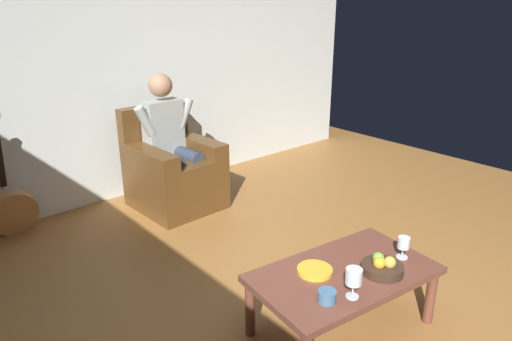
% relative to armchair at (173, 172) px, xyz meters
% --- Properties ---
extents(wall_back, '(6.19, 0.06, 2.64)m').
position_rel_armchair_xyz_m(wall_back, '(0.18, -0.57, 0.98)').
color(wall_back, silver).
rests_on(wall_back, ground).
extents(armchair, '(0.73, 0.79, 0.94)m').
position_rel_armchair_xyz_m(armchair, '(0.00, 0.00, 0.00)').
color(armchair, '#573718').
rests_on(armchair, ground).
extents(person_seated, '(0.62, 0.57, 1.26)m').
position_rel_armchair_xyz_m(person_seated, '(0.00, -0.00, 0.34)').
color(person_seated, '#9BA29C').
rests_on(person_seated, ground).
extents(coffee_table, '(1.14, 0.75, 0.40)m').
position_rel_armchair_xyz_m(coffee_table, '(0.20, 2.23, 0.01)').
color(coffee_table, brown).
rests_on(coffee_table, ground).
extents(guitar, '(0.40, 0.28, 1.07)m').
position_rel_armchair_xyz_m(guitar, '(1.34, -0.37, -0.10)').
color(guitar, '#B97942').
rests_on(guitar, ground).
extents(wine_glass_near, '(0.07, 0.07, 0.14)m').
position_rel_armchair_xyz_m(wine_glass_near, '(-0.18, 2.36, 0.15)').
color(wine_glass_near, silver).
rests_on(wine_glass_near, coffee_table).
extents(wine_glass_far, '(0.09, 0.09, 0.17)m').
position_rel_armchair_xyz_m(wine_glass_far, '(0.37, 2.41, 0.18)').
color(wine_glass_far, silver).
rests_on(wine_glass_far, coffee_table).
extents(fruit_bowl, '(0.24, 0.24, 0.11)m').
position_rel_armchair_xyz_m(fruit_bowl, '(0.05, 2.37, 0.10)').
color(fruit_bowl, '#39271C').
rests_on(fruit_bowl, coffee_table).
extents(decorative_dish, '(0.21, 0.21, 0.02)m').
position_rel_armchair_xyz_m(decorative_dish, '(0.34, 2.12, 0.07)').
color(decorative_dish, gold).
rests_on(decorative_dish, coffee_table).
extents(candle_jar, '(0.10, 0.10, 0.06)m').
position_rel_armchair_xyz_m(candle_jar, '(0.50, 2.35, 0.09)').
color(candle_jar, '#436C92').
rests_on(candle_jar, coffee_table).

